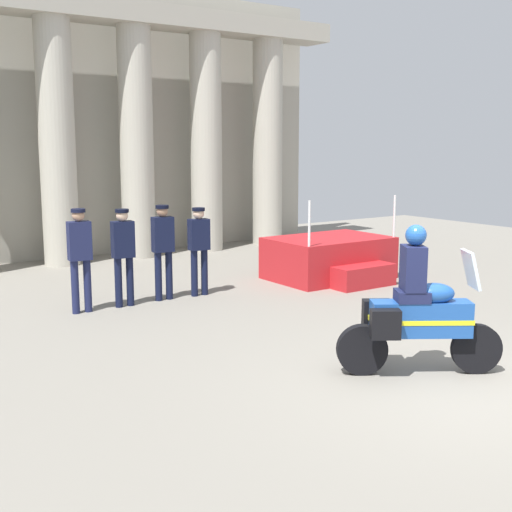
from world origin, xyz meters
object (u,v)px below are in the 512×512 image
Objects in this scene: officer_in_row_0 at (80,252)px; motorcycle_with_rider at (415,313)px; reviewing_stand at (331,259)px; officer_in_row_1 at (123,249)px; officer_in_row_2 at (163,244)px; officer_in_row_3 at (199,244)px.

officer_in_row_0 is 5.88m from motorcycle_with_rider.
reviewing_stand is 1.43× the size of officer_in_row_1.
officer_in_row_1 is 0.99× the size of officer_in_row_2.
officer_in_row_2 is at bearing 176.19° from reviewing_stand.
reviewing_stand is 6.06m from motorcycle_with_rider.
officer_in_row_0 reaches higher than officer_in_row_3.
officer_in_row_2 is 0.93× the size of motorcycle_with_rider.
reviewing_stand is at bearing -178.18° from officer_in_row_3.
officer_in_row_0 is 0.79m from officer_in_row_1.
officer_in_row_3 is at bearing -177.93° from officer_in_row_2.
officer_in_row_1 is at bearing 6.08° from officer_in_row_3.
motorcycle_with_rider reaches higher than officer_in_row_3.
officer_in_row_0 is at bearing 177.94° from reviewing_stand.
officer_in_row_2 is at bearing 2.07° from officer_in_row_3.
reviewing_stand reaches higher than officer_in_row_3.
officer_in_row_3 is (0.73, -0.05, -0.05)m from officer_in_row_2.
motorcycle_with_rider reaches higher than officer_in_row_1.
officer_in_row_3 is (-3.12, 0.21, 0.57)m from reviewing_stand.
motorcycle_with_rider is at bearing 119.19° from officer_in_row_0.
officer_in_row_0 is at bearing 146.62° from motorcycle_with_rider.
officer_in_row_1 is 0.92× the size of motorcycle_with_rider.
officer_in_row_1 is 5.61m from motorcycle_with_rider.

